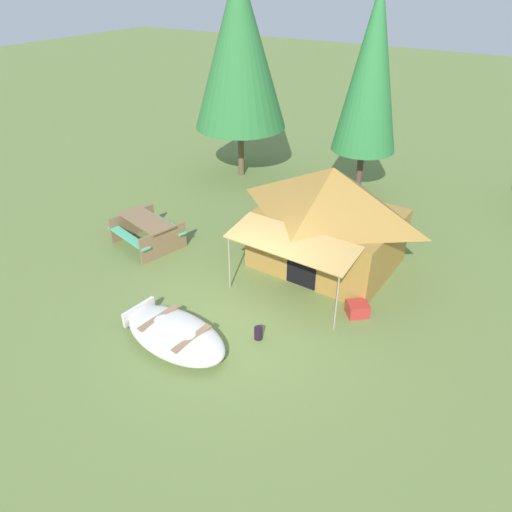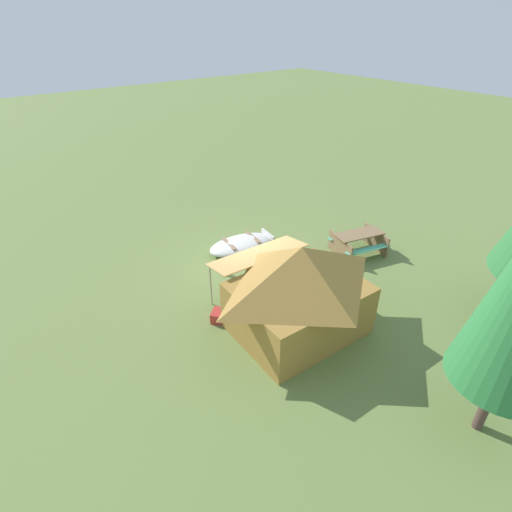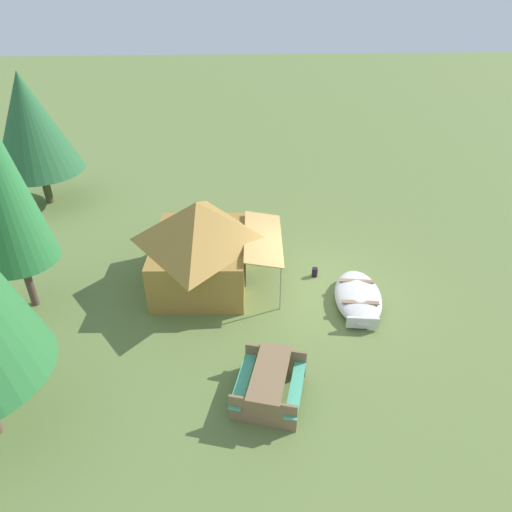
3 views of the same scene
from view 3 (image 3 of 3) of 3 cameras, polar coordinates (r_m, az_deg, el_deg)
ground_plane at (r=13.71m, az=6.76°, el=-3.96°), size 80.00×80.00×0.00m
beached_rowboat at (r=13.24m, az=12.38°, el=-4.87°), size 2.59×1.59×0.44m
canvas_cabin_tent at (r=13.32m, az=-6.95°, el=1.75°), size 3.63×3.89×2.58m
picnic_table at (r=10.32m, az=1.68°, el=-15.11°), size 2.01×1.80×0.78m
cooler_box at (r=15.18m, az=-0.37°, el=0.92°), size 0.59×0.59×0.30m
fuel_can at (r=14.16m, az=7.21°, el=-1.98°), size 0.20×0.20×0.28m
pine_tree_far_center at (r=19.22m, az=-25.97°, el=14.41°), size 3.19×3.19×4.95m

